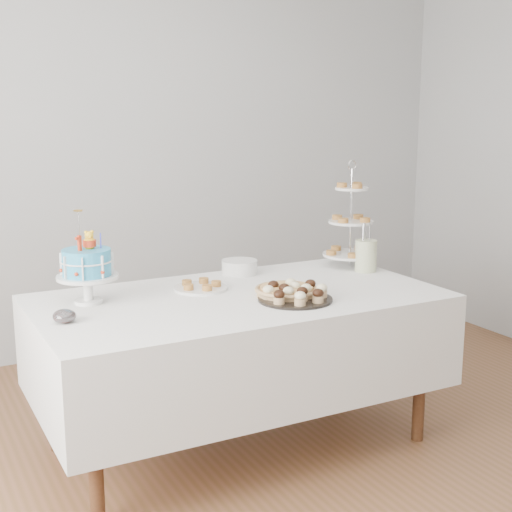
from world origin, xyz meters
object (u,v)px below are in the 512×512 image
birthday_cake (88,278)px  pastry_plate (201,286)px  jam_bowl_b (64,316)px  jam_bowl_a (64,316)px  utensil_pitcher (366,254)px  cupcake_tray (295,292)px  pie (286,291)px  table (239,341)px  tiered_stand (351,222)px  plate_stack (240,267)px

birthday_cake → pastry_plate: bearing=-22.8°
jam_bowl_b → jam_bowl_a: bearing=-90.0°
utensil_pitcher → jam_bowl_b: bearing=-172.0°
cupcake_tray → jam_bowl_b: (-1.03, 0.16, -0.01)m
pastry_plate → jam_bowl_b: size_ratio=2.84×
pie → pastry_plate: bearing=134.5°
pastry_plate → jam_bowl_a: size_ratio=2.76×
jam_bowl_a → table: bearing=3.8°
cupcake_tray → utensil_pitcher: utensil_pitcher is taller
pie → utensil_pitcher: 0.71m
birthday_cake → pie: bearing=-42.2°
table → cupcake_tray: cupcake_tray is taller
tiered_stand → utensil_pitcher: size_ratio=2.26×
table → utensil_pitcher: utensil_pitcher is taller
birthday_cake → jam_bowl_a: (-0.17, -0.26, -0.09)m
table → utensil_pitcher: 0.91m
pie → jam_bowl_b: size_ratio=3.22×
tiered_stand → utensil_pitcher: tiered_stand is taller
jam_bowl_a → jam_bowl_b: jam_bowl_a is taller
jam_bowl_a → utensil_pitcher: bearing=6.5°
plate_stack → tiered_stand: bearing=-10.3°
pie → cupcake_tray: bearing=-88.7°
jam_bowl_a → utensil_pitcher: size_ratio=0.37×
jam_bowl_b → pie: bearing=-4.4°
plate_stack → table: bearing=-116.8°
pie → pastry_plate: pie is taller
birthday_cake → jam_bowl_b: 0.31m
birthday_cake → utensil_pitcher: size_ratio=1.63×
jam_bowl_a → pastry_plate: bearing=18.6°
pie → jam_bowl_b: jam_bowl_b is taller
birthday_cake → pie: (0.86, -0.33, -0.09)m
table → jam_bowl_b: size_ratio=20.43×
tiered_stand → pastry_plate: size_ratio=2.24×
table → birthday_cake: (-0.67, 0.20, 0.34)m
utensil_pitcher → birthday_cake: bearing=179.4°
pie → jam_bowl_a: size_ratio=3.14×
birthday_cake → pie: size_ratio=1.42×
birthday_cake → cupcake_tray: (0.86, -0.40, -0.08)m
table → tiered_stand: tiered_stand is taller
plate_stack → jam_bowl_b: plate_stack is taller
tiered_stand → plate_stack: tiered_stand is taller
birthday_cake → cupcake_tray: 0.95m
cupcake_tray → utensil_pitcher: size_ratio=1.32×
pastry_plate → jam_bowl_b: (-0.72, -0.23, 0.01)m
pie → tiered_stand: (0.65, 0.41, 0.22)m
birthday_cake → cupcake_tray: birthday_cake is taller
plate_stack → cupcake_tray: bearing=-91.2°
plate_stack → utensil_pitcher: size_ratio=0.73×
jam_bowl_a → plate_stack: bearing=23.6°
table → birthday_cake: 0.78m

